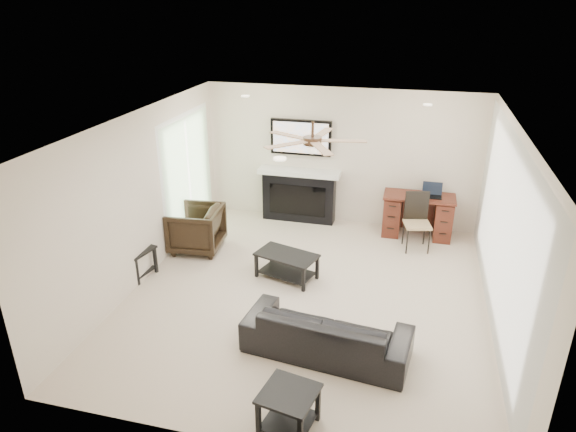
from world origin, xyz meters
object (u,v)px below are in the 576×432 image
Objects in this scene: armchair at (196,229)px; fireplace_unit at (299,172)px; sofa at (327,332)px; coffee_table at (287,266)px; desk at (418,216)px.

fireplace_unit is (1.38, 1.62, 0.58)m from armchair.
armchair reaches higher than sofa.
sofa reaches higher than coffee_table.
sofa is 3.38m from armchair.
armchair is at bearing -32.89° from sofa.
coffee_table is at bearing -81.61° from fireplace_unit.
armchair is 2.20m from fireplace_unit.
fireplace_unit is (-0.32, 2.17, 0.75)m from coffee_table.
coffee_table is 0.74× the size of desk.
armchair is (-2.60, 2.15, 0.09)m from sofa.
fireplace_unit is 2.27m from desk.
fireplace_unit reaches higher than desk.
coffee_table is (-0.90, 1.60, -0.09)m from sofa.
sofa is 2.35× the size of armchair.
coffee_table is 0.47× the size of fireplace_unit.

